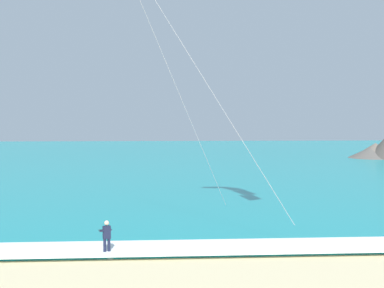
% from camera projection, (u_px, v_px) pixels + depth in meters
% --- Properties ---
extents(sea, '(200.00, 120.00, 0.20)m').
position_uv_depth(sea, '(140.00, 157.00, 81.33)').
color(sea, teal).
rests_on(sea, ground).
extents(surf_foam, '(200.00, 2.81, 0.04)m').
position_uv_depth(surf_foam, '(81.00, 249.00, 22.51)').
color(surf_foam, white).
rests_on(surf_foam, sea).
extents(surfboard, '(1.00, 1.45, 0.09)m').
position_uv_depth(surfboard, '(107.00, 256.00, 22.07)').
color(surfboard, white).
rests_on(surfboard, ground).
extents(kitesurfer, '(0.66, 0.66, 1.69)m').
position_uv_depth(kitesurfer, '(107.00, 236.00, 22.04)').
color(kitesurfer, '#191E38').
rests_on(kitesurfer, ground).
extents(headland_right, '(10.59, 9.17, 4.39)m').
position_uv_depth(headland_right, '(381.00, 149.00, 77.30)').
color(headland_right, '#665B51').
rests_on(headland_right, ground).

